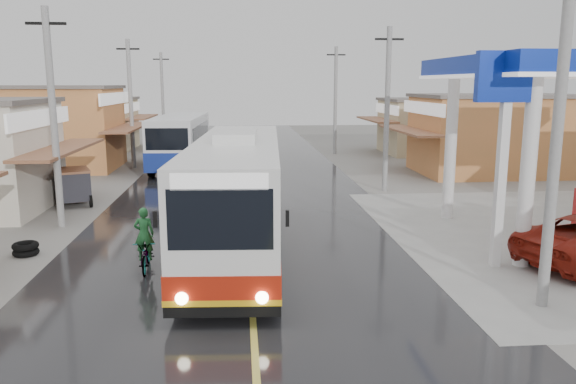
{
  "coord_description": "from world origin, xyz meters",
  "views": [
    {
      "loc": [
        -0.23,
        -12.25,
        5.32
      ],
      "look_at": [
        1.45,
        7.27,
        1.52
      ],
      "focal_mm": 35.0,
      "sensor_mm": 36.0,
      "label": 1
    }
  ],
  "objects_px": {
    "tyre_stack": "(26,249)",
    "cyclist": "(146,249)",
    "tricycle_far": "(19,189)",
    "second_bus": "(181,140)",
    "tricycle_near": "(74,185)",
    "coach_bus": "(238,193)"
  },
  "relations": [
    {
      "from": "second_bus",
      "to": "cyclist",
      "type": "xyz_separation_m",
      "value": [
        1.0,
        -20.16,
        -1.15
      ]
    },
    {
      "from": "tricycle_near",
      "to": "tyre_stack",
      "type": "xyz_separation_m",
      "value": [
        0.59,
        -7.53,
        -0.71
      ]
    },
    {
      "from": "tricycle_near",
      "to": "second_bus",
      "type": "bearing_deg",
      "value": 51.03
    },
    {
      "from": "tricycle_near",
      "to": "tricycle_far",
      "type": "height_order",
      "value": "tricycle_far"
    },
    {
      "from": "cyclist",
      "to": "tyre_stack",
      "type": "xyz_separation_m",
      "value": [
        -4.02,
        1.79,
        -0.42
      ]
    },
    {
      "from": "second_bus",
      "to": "tricycle_near",
      "type": "distance_m",
      "value": 11.46
    },
    {
      "from": "tricycle_near",
      "to": "tricycle_far",
      "type": "relative_size",
      "value": 1.01
    },
    {
      "from": "cyclist",
      "to": "tricycle_far",
      "type": "bearing_deg",
      "value": 125.34
    },
    {
      "from": "coach_bus",
      "to": "tyre_stack",
      "type": "relative_size",
      "value": 15.5
    },
    {
      "from": "second_bus",
      "to": "cyclist",
      "type": "height_order",
      "value": "second_bus"
    },
    {
      "from": "tricycle_near",
      "to": "tyre_stack",
      "type": "bearing_deg",
      "value": -106.09
    },
    {
      "from": "cyclist",
      "to": "tricycle_far",
      "type": "distance_m",
      "value": 10.27
    },
    {
      "from": "tricycle_near",
      "to": "tricycle_far",
      "type": "xyz_separation_m",
      "value": [
        -1.83,
        -1.32,
        0.06
      ]
    },
    {
      "from": "coach_bus",
      "to": "tricycle_near",
      "type": "height_order",
      "value": "coach_bus"
    },
    {
      "from": "second_bus",
      "to": "tricycle_far",
      "type": "bearing_deg",
      "value": -111.4
    },
    {
      "from": "tricycle_near",
      "to": "coach_bus",
      "type": "bearing_deg",
      "value": -66.35
    },
    {
      "from": "tyre_stack",
      "to": "cyclist",
      "type": "bearing_deg",
      "value": -24.0
    },
    {
      "from": "cyclist",
      "to": "second_bus",
      "type": "bearing_deg",
      "value": 89.36
    },
    {
      "from": "coach_bus",
      "to": "second_bus",
      "type": "relative_size",
      "value": 1.25
    },
    {
      "from": "cyclist",
      "to": "tyre_stack",
      "type": "bearing_deg",
      "value": 152.53
    },
    {
      "from": "coach_bus",
      "to": "second_bus",
      "type": "height_order",
      "value": "coach_bus"
    },
    {
      "from": "tricycle_near",
      "to": "tyre_stack",
      "type": "relative_size",
      "value": 2.84
    }
  ]
}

